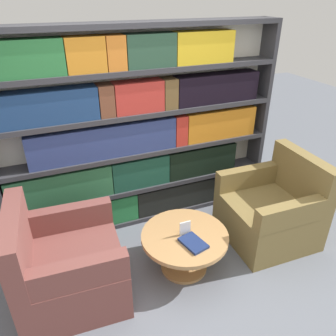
{
  "coord_description": "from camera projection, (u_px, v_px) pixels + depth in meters",
  "views": [
    {
      "loc": [
        -0.99,
        -1.87,
        2.41
      ],
      "look_at": [
        0.06,
        0.69,
        0.91
      ],
      "focal_mm": 35.0,
      "sensor_mm": 36.0,
      "label": 1
    }
  ],
  "objects": [
    {
      "name": "ground_plane",
      "position": [
        191.0,
        290.0,
        3.0
      ],
      "size": [
        14.0,
        14.0,
        0.0
      ],
      "primitive_type": "plane",
      "color": "slate"
    },
    {
      "name": "bookshelf",
      "position": [
        140.0,
        134.0,
        3.52
      ],
      "size": [
        3.03,
        0.3,
        2.17
      ],
      "color": "silver",
      "rests_on": "ground_plane"
    },
    {
      "name": "armchair_left",
      "position": [
        66.0,
        267.0,
        2.81
      ],
      "size": [
        0.91,
        0.91,
        0.94
      ],
      "rotation": [
        0.0,
        0.0,
        1.51
      ],
      "color": "brown",
      "rests_on": "ground_plane"
    },
    {
      "name": "armchair_right",
      "position": [
        272.0,
        211.0,
        3.52
      ],
      "size": [
        0.89,
        0.89,
        0.94
      ],
      "rotation": [
        0.0,
        0.0,
        -1.6
      ],
      "color": "olive",
      "rests_on": "ground_plane"
    },
    {
      "name": "coffee_table",
      "position": [
        185.0,
        244.0,
        3.1
      ],
      "size": [
        0.82,
        0.82,
        0.41
      ],
      "color": "#AD7F4C",
      "rests_on": "ground_plane"
    },
    {
      "name": "table_sign",
      "position": [
        185.0,
        229.0,
        3.02
      ],
      "size": [
        0.11,
        0.06,
        0.15
      ],
      "color": "black",
      "rests_on": "coffee_table"
    },
    {
      "name": "stray_book",
      "position": [
        193.0,
        243.0,
        2.93
      ],
      "size": [
        0.22,
        0.28,
        0.03
      ],
      "color": "navy",
      "rests_on": "coffee_table"
    }
  ]
}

